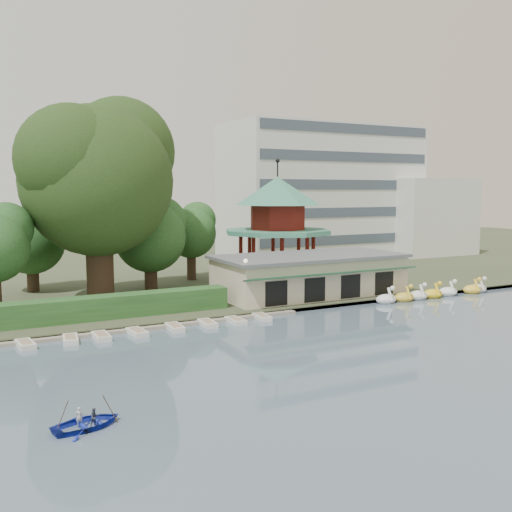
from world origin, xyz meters
TOP-DOWN VIEW (x-y plane):
  - ground_plane at (0.00, 0.00)m, footprint 220.00×220.00m
  - shore at (0.00, 52.00)m, footprint 220.00×70.00m
  - embankment at (0.00, 17.30)m, footprint 220.00×0.60m
  - dock at (-12.00, 17.20)m, footprint 34.00×1.60m
  - boathouse at (10.00, 21.97)m, footprint 18.60×9.39m
  - pavilion at (12.00, 32.00)m, footprint 12.40×12.40m
  - office_building at (32.67, 49.00)m, footprint 38.00×18.00m
  - hedge at (-15.00, 20.50)m, footprint 30.00×2.00m
  - lamp_post at (1.50, 19.00)m, footprint 0.36×0.36m
  - big_tree at (-8.81, 28.22)m, footprint 15.04×14.02m
  - small_trees at (-12.27, 31.74)m, footprint 39.17×16.38m
  - swan_boats at (21.34, 16.56)m, footprint 14.45×2.03m
  - moored_rowboats at (-12.71, 15.79)m, footprint 29.57×2.74m
  - rowboat_with_passengers at (-15.62, 0.38)m, footprint 4.85×3.88m

SIDE VIEW (x-z plane):
  - ground_plane at x=0.00m, z-range 0.00..0.00m
  - dock at x=-12.00m, z-range 0.00..0.24m
  - embankment at x=0.00m, z-range 0.00..0.30m
  - moored_rowboats at x=-12.71m, z-range 0.00..0.36m
  - shore at x=0.00m, z-range 0.00..0.40m
  - swan_boats at x=21.34m, z-range -0.56..1.35m
  - rowboat_with_passengers at x=-15.62m, z-range -0.56..1.45m
  - hedge at x=-15.00m, z-range 0.40..2.20m
  - boathouse at x=10.00m, z-range 0.42..4.32m
  - lamp_post at x=1.50m, z-range 1.20..5.48m
  - small_trees at x=-12.27m, z-range 1.17..10.75m
  - pavilion at x=12.00m, z-range 0.73..14.23m
  - office_building at x=32.67m, z-range -0.27..19.73m
  - big_tree at x=-8.81m, z-range 2.85..21.82m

